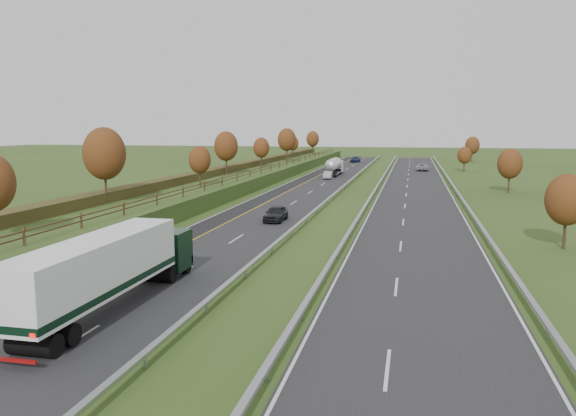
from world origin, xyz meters
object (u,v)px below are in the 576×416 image
Objects in this scene: road_tanker at (334,166)px; car_small_far at (355,159)px; box_lorry at (109,268)px; car_dark_near at (276,213)px; car_silver_mid at (328,175)px; car_oncoming at (422,167)px.

road_tanker is 2.06× the size of car_small_far.
car_dark_near is at bearing 86.55° from box_lorry.
car_oncoming is at bearing 52.33° from car_silver_mid.
car_silver_mid is (0.00, 78.08, -1.58)m from box_lorry.
box_lorry is 3.79× the size of car_silver_mid.
box_lorry is 29.60m from car_dark_near.
car_oncoming is (15.80, 73.00, -0.01)m from car_dark_near.
car_dark_near is 74.69m from car_oncoming.
car_oncoming reaches higher than car_small_far.
car_silver_mid is at bearing -84.52° from car_small_far.
box_lorry is 3.46× the size of car_dark_near.
box_lorry is 78.10m from car_silver_mid.
car_oncoming is (17.58, 16.24, -1.03)m from road_tanker.
box_lorry is at bearing 81.63° from car_oncoming.
car_dark_near is at bearing 79.15° from car_oncoming.
car_oncoming is at bearing 77.92° from car_dark_near.
car_small_far is (0.00, 43.14, -1.03)m from road_tanker.
road_tanker is 23.95m from car_oncoming.
car_dark_near is at bearing -89.84° from car_silver_mid.
car_dark_near is 48.60m from car_silver_mid.
road_tanker is 43.15m from car_small_far.
road_tanker reaches higher than car_silver_mid.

